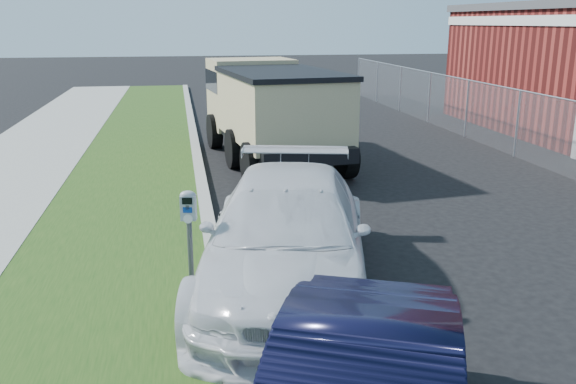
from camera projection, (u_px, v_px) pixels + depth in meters
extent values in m
plane|color=black|center=(392.00, 270.00, 9.08)|extent=(120.00, 120.00, 0.00)
cube|color=gray|center=(209.00, 232.00, 10.51)|extent=(0.25, 50.00, 0.15)
cube|color=#1B3F11|center=(114.00, 238.00, 10.24)|extent=(3.00, 50.00, 0.13)
plane|color=slate|center=(517.00, 124.00, 16.49)|extent=(0.00, 30.00, 30.00)
cylinder|color=#90959D|center=(521.00, 90.00, 16.25)|extent=(0.04, 30.00, 0.04)
cylinder|color=#90959D|center=(517.00, 124.00, 16.49)|extent=(0.06, 0.06, 1.80)
cylinder|color=#90959D|center=(467.00, 109.00, 19.34)|extent=(0.06, 0.06, 1.80)
cylinder|color=#90959D|center=(429.00, 98.00, 22.18)|extent=(0.06, 0.06, 1.80)
cylinder|color=#90959D|center=(400.00, 89.00, 25.02)|extent=(0.06, 0.06, 1.80)
cylinder|color=#90959D|center=(377.00, 82.00, 27.87)|extent=(0.06, 0.06, 1.80)
cylinder|color=#90959D|center=(358.00, 77.00, 30.71)|extent=(0.06, 0.06, 1.80)
cube|color=silver|center=(557.00, 20.00, 16.97)|extent=(0.06, 14.00, 0.30)
cylinder|color=#3F4247|center=(191.00, 261.00, 7.69)|extent=(0.08, 0.08, 1.05)
cube|color=gray|center=(188.00, 208.00, 7.50)|extent=(0.21, 0.16, 0.31)
ellipsoid|color=gray|center=(188.00, 195.00, 7.45)|extent=(0.22, 0.17, 0.12)
cube|color=black|center=(187.00, 201.00, 7.40)|extent=(0.13, 0.03, 0.08)
cube|color=navy|center=(187.00, 210.00, 7.44)|extent=(0.11, 0.03, 0.07)
cylinder|color=silver|center=(188.00, 219.00, 7.47)|extent=(0.11, 0.03, 0.12)
cube|color=#3F4247|center=(187.00, 208.00, 7.43)|extent=(0.04, 0.01, 0.05)
imported|color=silver|center=(285.00, 234.00, 8.31)|extent=(3.34, 5.69, 1.55)
cube|color=black|center=(273.00, 134.00, 15.99)|extent=(2.94, 6.57, 0.35)
cube|color=tan|center=(251.00, 93.00, 17.87)|extent=(2.53, 2.06, 1.98)
cube|color=black|center=(251.00, 80.00, 17.77)|extent=(2.56, 2.08, 0.60)
cube|color=tan|center=(281.00, 107.00, 15.04)|extent=(2.87, 4.43, 1.59)
cube|color=black|center=(281.00, 73.00, 14.82)|extent=(2.98, 4.54, 0.12)
cube|color=black|center=(244.00, 119.00, 18.98)|extent=(2.38, 0.44, 0.30)
cylinder|color=black|center=(215.00, 131.00, 17.74)|extent=(0.44, 1.02, 0.99)
cylinder|color=black|center=(289.00, 127.00, 18.39)|extent=(0.44, 1.02, 0.99)
cylinder|color=black|center=(234.00, 149.00, 15.27)|extent=(0.44, 1.02, 0.99)
cylinder|color=black|center=(320.00, 143.00, 15.92)|extent=(0.44, 1.02, 0.99)
cylinder|color=black|center=(251.00, 164.00, 13.63)|extent=(0.44, 1.02, 0.99)
cylinder|color=black|center=(346.00, 157.00, 14.28)|extent=(0.44, 1.02, 0.99)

